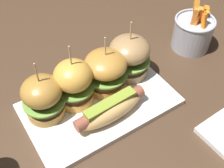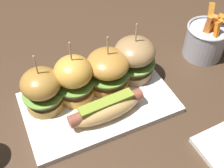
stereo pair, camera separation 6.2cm
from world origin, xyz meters
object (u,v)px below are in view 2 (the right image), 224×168
object	(u,v)px
platter_main	(99,103)
slider_far_left	(42,90)
hot_dog	(105,109)
slider_center_right	(108,70)
fries_bucket	(205,40)
slider_center_left	(74,79)
slider_far_right	(134,58)

from	to	relation	value
platter_main	slider_far_left	xyz separation A→B (m)	(-0.11, 0.04, 0.06)
platter_main	slider_far_left	distance (m)	0.13
hot_dog	slider_center_right	distance (m)	0.09
slider_far_left	fries_bucket	distance (m)	0.42
hot_dog	slider_far_left	distance (m)	0.14
hot_dog	slider_center_left	world-z (taller)	slider_center_left
slider_center_left	fries_bucket	bearing A→B (deg)	1.94
slider_far_right	fries_bucket	xyz separation A→B (m)	(0.21, 0.00, -0.02)
slider_center_left	platter_main	bearing A→B (deg)	-41.57
hot_dog	fries_bucket	distance (m)	0.33
hot_dog	slider_far_left	xyz separation A→B (m)	(-0.10, 0.08, 0.03)
slider_center_right	slider_far_right	bearing A→B (deg)	8.51
platter_main	hot_dog	distance (m)	0.05
slider_center_left	slider_far_right	world-z (taller)	slider_center_left
slider_center_left	fries_bucket	world-z (taller)	slider_center_left
slider_far_right	fries_bucket	distance (m)	0.21
slider_far_left	slider_far_right	distance (m)	0.22
slider_far_left	slider_center_right	world-z (taller)	slider_far_left
hot_dog	slider_far_right	world-z (taller)	slider_far_right
platter_main	fries_bucket	world-z (taller)	fries_bucket
platter_main	hot_dog	world-z (taller)	hot_dog
platter_main	slider_center_left	world-z (taller)	slider_center_left
platter_main	hot_dog	bearing A→B (deg)	-94.94
platter_main	hot_dog	size ratio (longest dim) A/B	1.98
slider_far_left	fries_bucket	size ratio (longest dim) A/B	1.00
slider_far_right	fries_bucket	world-z (taller)	slider_far_right
hot_dog	slider_center_right	size ratio (longest dim) A/B	1.18
slider_far_left	slider_center_left	world-z (taller)	slider_center_left
platter_main	slider_far_right	bearing A→B (deg)	22.21
hot_dog	slider_far_right	size ratio (longest dim) A/B	1.15
fries_bucket	slider_center_left	bearing A→B (deg)	-178.06
fries_bucket	hot_dog	bearing A→B (deg)	-164.10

